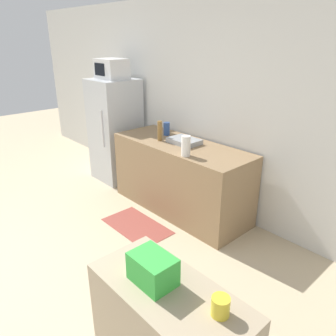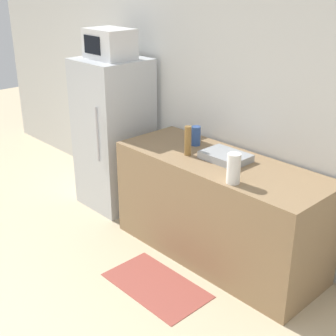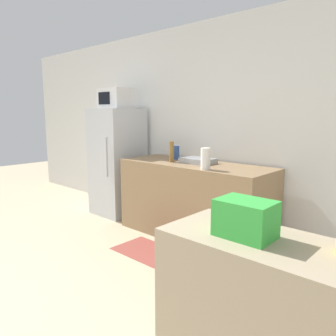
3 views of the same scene
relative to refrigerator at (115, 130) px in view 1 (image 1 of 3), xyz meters
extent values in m
cube|color=silver|center=(1.13, 0.42, 0.53)|extent=(8.00, 0.06, 2.60)
cube|color=silver|center=(0.00, 0.00, 0.00)|extent=(0.64, 0.63, 1.55)
cylinder|color=#B7B7BC|center=(0.18, -0.33, 0.12)|extent=(0.02, 0.02, 0.54)
cube|color=white|center=(0.00, 0.00, 0.91)|extent=(0.46, 0.34, 0.28)
cube|color=black|center=(-0.05, -0.17, 0.91)|extent=(0.25, 0.01, 0.17)
cube|color=#937551|center=(1.43, 0.01, -0.33)|extent=(1.88, 0.70, 0.90)
cube|color=#9EA3A8|center=(1.45, 0.05, 0.15)|extent=(0.38, 0.27, 0.06)
cylinder|color=olive|center=(1.16, -0.09, 0.25)|extent=(0.06, 0.06, 0.25)
cylinder|color=#2D4C8C|center=(1.04, 0.13, 0.21)|extent=(0.08, 0.08, 0.17)
cube|color=green|center=(3.15, -1.87, 0.29)|extent=(0.23, 0.16, 0.15)
cylinder|color=yellow|center=(3.51, -1.78, 0.26)|extent=(0.08, 0.08, 0.09)
cylinder|color=white|center=(1.78, -0.26, 0.24)|extent=(0.10, 0.10, 0.23)
cube|color=#99473D|center=(1.41, -0.69, -0.77)|extent=(0.85, 0.48, 0.01)
camera|label=1|loc=(4.17, -2.69, 1.35)|focal=35.00mm
camera|label=2|loc=(3.72, -2.74, 1.55)|focal=50.00mm
camera|label=3|loc=(3.78, -3.02, 0.71)|focal=35.00mm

